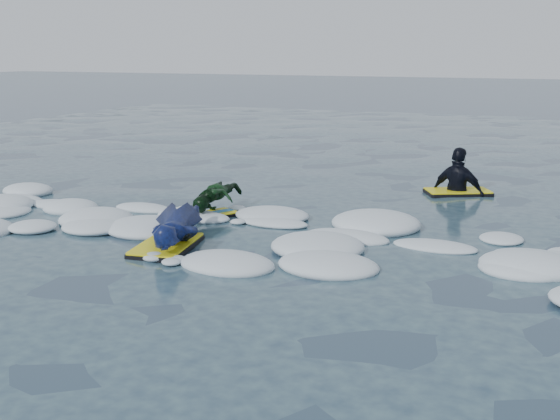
{
  "coord_description": "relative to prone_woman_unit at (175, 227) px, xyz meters",
  "views": [
    {
      "loc": [
        4.15,
        -7.47,
        2.53
      ],
      "look_at": [
        0.14,
        1.6,
        0.26
      ],
      "focal_mm": 45.0,
      "sensor_mm": 36.0,
      "label": 1
    }
  ],
  "objects": [
    {
      "name": "prone_child_unit",
      "position": [
        -0.36,
        1.78,
        0.0
      ],
      "size": [
        0.79,
        1.3,
        0.48
      ],
      "rotation": [
        0.0,
        0.0,
        1.07
      ],
      "color": "black",
      "rests_on": "ground"
    },
    {
      "name": "foam_band",
      "position": [
        0.74,
        0.87,
        -0.24
      ],
      "size": [
        12.0,
        3.1,
        0.3
      ],
      "primitive_type": null,
      "color": "silver",
      "rests_on": "ground"
    },
    {
      "name": "ground",
      "position": [
        0.74,
        -0.17,
        -0.24
      ],
      "size": [
        120.0,
        120.0,
        0.0
      ],
      "primitive_type": "plane",
      "color": "#1A2B3F",
      "rests_on": "ground"
    },
    {
      "name": "waiting_rider_unit",
      "position": [
        2.83,
        4.9,
        -0.24
      ],
      "size": [
        1.29,
        1.08,
        1.7
      ],
      "rotation": [
        0.0,
        0.0,
        0.49
      ],
      "color": "black",
      "rests_on": "ground"
    },
    {
      "name": "prone_woman_unit",
      "position": [
        0.0,
        0.0,
        0.0
      ],
      "size": [
        1.33,
        1.92,
        0.47
      ],
      "rotation": [
        0.0,
        0.0,
        1.76
      ],
      "color": "black",
      "rests_on": "ground"
    }
  ]
}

